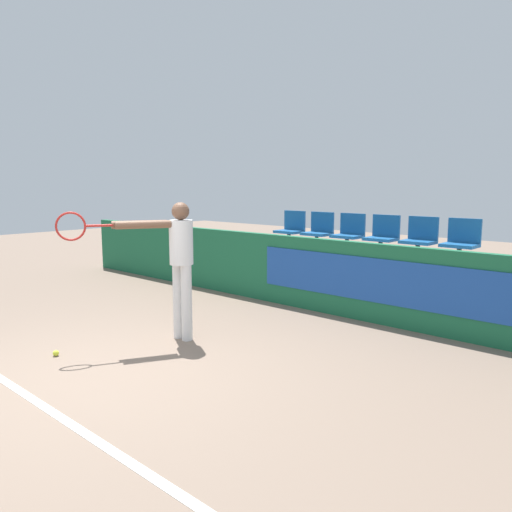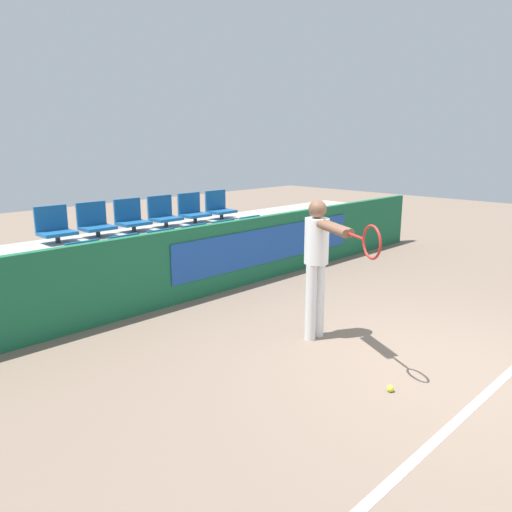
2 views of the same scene
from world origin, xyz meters
The scene contains 19 objects.
ground_plane centered at (0.00, 0.00, 0.00)m, with size 30.00×30.00×0.00m, color #7A6656.
court_baseline centered at (0.00, -0.57, 0.00)m, with size 5.73×0.08×0.01m.
barrier_wall centered at (0.03, 3.64, 0.54)m, with size 11.37×0.14×1.08m.
bleacher_tier_front centered at (0.00, 4.20, 0.20)m, with size 10.97×0.95×0.41m.
bleacher_tier_middle centered at (0.00, 5.16, 0.41)m, with size 10.97×0.95×0.81m.
stadium_chair_0 centered at (-1.62, 4.32, 0.63)m, with size 0.49×0.39×0.54m.
stadium_chair_1 centered at (-0.97, 4.32, 0.63)m, with size 0.49×0.39×0.54m.
stadium_chair_2 centered at (-0.32, 4.32, 0.63)m, with size 0.49×0.39×0.54m.
stadium_chair_3 centered at (0.32, 4.32, 0.63)m, with size 0.49×0.39×0.54m.
stadium_chair_4 centered at (0.97, 4.32, 0.63)m, with size 0.49×0.39×0.54m.
stadium_chair_5 centered at (1.62, 4.32, 0.63)m, with size 0.49×0.39×0.54m.
stadium_chair_6 centered at (-1.62, 5.28, 1.04)m, with size 0.49×0.39×0.54m.
stadium_chair_7 centered at (-0.97, 5.28, 1.04)m, with size 0.49×0.39×0.54m.
stadium_chair_8 centered at (-0.32, 5.28, 1.04)m, with size 0.49×0.39×0.54m.
stadium_chair_9 centered at (0.32, 5.28, 1.04)m, with size 0.49×0.39×0.54m.
stadium_chair_10 centered at (0.97, 5.28, 1.04)m, with size 0.49×0.39×0.54m.
stadium_chair_11 centered at (1.62, 5.28, 1.04)m, with size 0.49×0.39×0.54m.
tennis_player centered at (-0.29, 1.36, 1.01)m, with size 0.80×1.36×1.65m.
tennis_ball centered at (-0.79, 0.09, 0.03)m, with size 0.07×0.07×0.07m.
Camera 2 is at (-4.72, -2.02, 2.31)m, focal length 35.00 mm.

